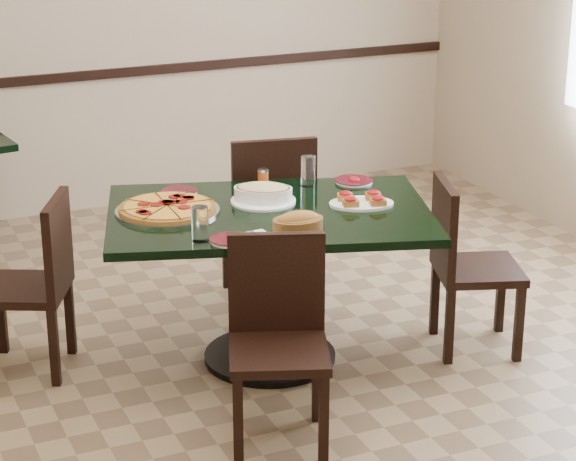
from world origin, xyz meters
name	(u,v)px	position (x,y,z in m)	size (l,w,h in m)	color
floor	(268,379)	(0.00, 0.00, 0.00)	(5.50, 5.50, 0.00)	#88704E
room_shell	(314,47)	(1.02, 1.73, 1.17)	(5.50, 5.50, 5.50)	white
main_table	(269,248)	(0.09, 0.19, 0.57)	(1.68, 1.33, 0.75)	black
chair_far	(270,211)	(0.35, 0.80, 0.52)	(0.51, 0.51, 0.93)	black
chair_near	(278,329)	(-0.15, -0.46, 0.47)	(0.51, 0.51, 0.85)	black
chair_right	(463,258)	(0.98, -0.06, 0.47)	(0.50, 0.50, 0.84)	black
chair_left	(39,276)	(-0.92, 0.52, 0.47)	(0.52, 0.52, 0.84)	black
pepperoni_pizza	(167,208)	(-0.34, 0.36, 0.77)	(0.48, 0.48, 0.04)	#B9B9C0
lasagna_casserole	(263,193)	(0.11, 0.31, 0.80)	(0.33, 0.30, 0.09)	white
bread_basket	(298,223)	(0.09, -0.13, 0.79)	(0.23, 0.17, 0.10)	brown
bruschetta_platter	(361,200)	(0.51, 0.09, 0.77)	(0.35, 0.29, 0.05)	white
side_plate_near	(230,240)	(-0.22, -0.12, 0.76)	(0.18, 0.18, 0.02)	white
side_plate_far_r	(354,181)	(0.64, 0.42, 0.76)	(0.19, 0.19, 0.03)	white
side_plate_far_l	(179,192)	(-0.21, 0.60, 0.76)	(0.17, 0.17, 0.02)	white
napkin_setting	(255,238)	(-0.11, -0.13, 0.75)	(0.17, 0.17, 0.01)	white
water_glass_a	(308,171)	(0.41, 0.45, 0.83)	(0.07, 0.07, 0.15)	white
water_glass_b	(200,224)	(-0.33, -0.07, 0.83)	(0.07, 0.07, 0.15)	white
pepper_shaker	(263,178)	(0.20, 0.53, 0.80)	(0.05, 0.05, 0.09)	#D05316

